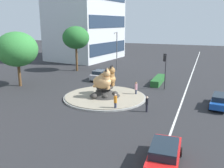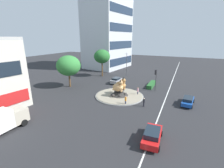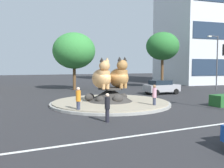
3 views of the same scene
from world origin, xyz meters
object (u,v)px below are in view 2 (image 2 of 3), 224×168
(cat_statue_calico, at_px, (118,87))
(cat_statue_tabby, at_px, (121,85))
(sedan_on_far_lane, at_px, (152,135))
(pedestrian_black_shirt, at_px, (144,102))
(streetlight_arm, at_px, (126,63))
(broadleaf_tree_behind_island, at_px, (102,56))
(pedestrian_orange_shirt, at_px, (126,100))
(hatchback_near_shophouse, at_px, (116,80))
(parked_car_right, at_px, (188,101))
(second_tree_near_tower, at_px, (69,66))
(traffic_light_mast, at_px, (156,76))
(pedestrian_pink_shirt, at_px, (138,91))
(office_tower, at_px, (107,28))

(cat_statue_calico, xyz_separation_m, cat_statue_tabby, (1.62, 0.05, 0.03))
(sedan_on_far_lane, bearing_deg, cat_statue_calico, 36.03)
(pedestrian_black_shirt, height_order, sedan_on_far_lane, pedestrian_black_shirt)
(streetlight_arm, relative_size, pedestrian_black_shirt, 4.36)
(broadleaf_tree_behind_island, relative_size, pedestrian_orange_shirt, 4.65)
(hatchback_near_shophouse, height_order, parked_car_right, hatchback_near_shophouse)
(broadleaf_tree_behind_island, bearing_deg, second_tree_near_tower, 171.49)
(traffic_light_mast, bearing_deg, cat_statue_tabby, 48.53)
(pedestrian_black_shirt, bearing_deg, pedestrian_pink_shirt, -113.68)
(cat_statue_calico, bearing_deg, cat_statue_tabby, 88.83)
(cat_statue_calico, relative_size, pedestrian_orange_shirt, 1.40)
(pedestrian_black_shirt, xyz_separation_m, parked_car_right, (4.32, -7.03, -0.12))
(office_tower, distance_m, pedestrian_orange_shirt, 41.01)
(traffic_light_mast, bearing_deg, hatchback_near_shophouse, -5.88)
(traffic_light_mast, xyz_separation_m, hatchback_near_shophouse, (1.98, 10.46, -2.77))
(second_tree_near_tower, bearing_deg, broadleaf_tree_behind_island, -8.51)
(cat_statue_calico, distance_m, hatchback_near_shophouse, 10.45)
(traffic_light_mast, bearing_deg, parked_car_right, 148.62)
(cat_statue_tabby, relative_size, sedan_on_far_lane, 0.58)
(office_tower, height_order, pedestrian_orange_shirt, office_tower)
(traffic_light_mast, xyz_separation_m, broadleaf_tree_behind_island, (7.45, 17.72, 2.61))
(broadleaf_tree_behind_island, relative_size, parked_car_right, 1.69)
(pedestrian_pink_shirt, bearing_deg, cat_statue_tabby, 167.40)
(traffic_light_mast, relative_size, pedestrian_orange_shirt, 2.74)
(traffic_light_mast, height_order, hatchback_near_shophouse, traffic_light_mast)
(broadleaf_tree_behind_island, distance_m, streetlight_arm, 7.90)
(cat_statue_calico, distance_m, parked_car_right, 13.10)
(broadleaf_tree_behind_island, xyz_separation_m, hatchback_near_shophouse, (-5.47, -7.26, -5.38))
(second_tree_near_tower, xyz_separation_m, pedestrian_black_shirt, (-3.70, -19.57, -4.41))
(office_tower, bearing_deg, pedestrian_black_shirt, -135.94)
(traffic_light_mast, bearing_deg, pedestrian_pink_shirt, 63.31)
(office_tower, xyz_separation_m, hatchback_near_shophouse, (-20.61, -13.01, -14.39))
(streetlight_arm, xyz_separation_m, pedestrian_pink_shirt, (-15.59, -8.38, -3.21))
(hatchback_near_shophouse, bearing_deg, pedestrian_orange_shirt, -148.13)
(pedestrian_black_shirt, height_order, parked_car_right, pedestrian_black_shirt)
(pedestrian_orange_shirt, bearing_deg, cat_statue_calico, -153.92)
(cat_statue_tabby, relative_size, pedestrian_black_shirt, 1.60)
(pedestrian_black_shirt, distance_m, hatchback_near_shophouse, 15.37)
(broadleaf_tree_behind_island, height_order, pedestrian_black_shirt, broadleaf_tree_behind_island)
(hatchback_near_shophouse, relative_size, parked_car_right, 0.82)
(second_tree_near_tower, distance_m, streetlight_arm, 18.98)
(second_tree_near_tower, xyz_separation_m, hatchback_near_shophouse, (7.66, -9.22, -4.46))
(cat_statue_calico, distance_m, pedestrian_pink_shirt, 4.53)
(traffic_light_mast, xyz_separation_m, streetlight_arm, (11.20, 11.07, 0.59))
(second_tree_near_tower, relative_size, pedestrian_pink_shirt, 4.29)
(streetlight_arm, bearing_deg, cat_statue_calico, 7.15)
(cat_statue_tabby, relative_size, office_tower, 0.09)
(cat_statue_calico, height_order, sedan_on_far_lane, cat_statue_calico)
(cat_statue_tabby, xyz_separation_m, pedestrian_orange_shirt, (-4.44, -2.68, -1.37))
(cat_statue_calico, height_order, cat_statue_tabby, cat_statue_tabby)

